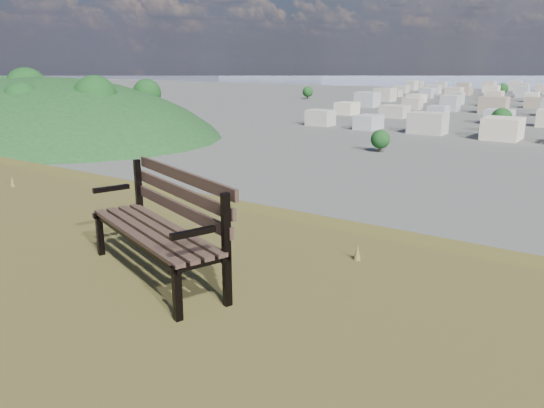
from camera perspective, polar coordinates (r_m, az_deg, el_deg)
The scene contains 2 objects.
park_bench at distance 5.21m, azimuth -11.60°, elevation -1.56°, with size 2.05×1.24×1.03m.
green_wooded_hill at distance 221.49m, azimuth -23.10°, elevation 6.95°, with size 166.75×133.40×83.37m.
Camera 1 is at (4.67, -1.67, 27.05)m, focal length 35.00 mm.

